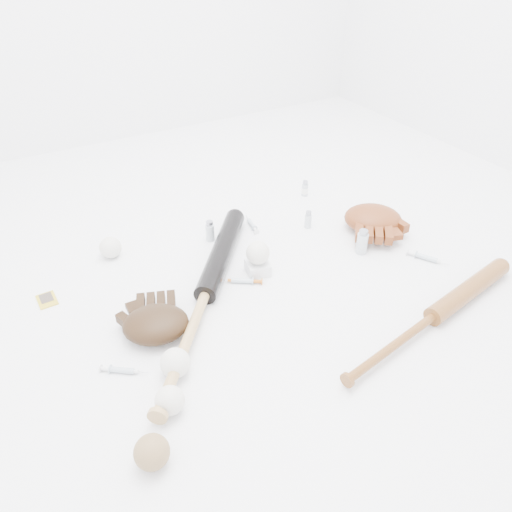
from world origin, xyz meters
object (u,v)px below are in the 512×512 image
bat_dark (205,294)px  glove_dark (156,324)px  pedestal (258,268)px  bat_wood (434,316)px

bat_dark → glove_dark: bearing=146.7°
bat_dark → pedestal: bearing=-36.7°
bat_dark → bat_wood: (0.56, -0.44, -0.01)m
pedestal → bat_wood: bearing=-56.0°
bat_dark → bat_wood: bearing=-88.6°
bat_wood → glove_dark: glove_dark is taller
bat_wood → pedestal: size_ratio=10.85×
bat_wood → pedestal: bat_wood is taller
pedestal → glove_dark: bearing=-164.5°
bat_wood → glove_dark: (-0.75, 0.38, 0.01)m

